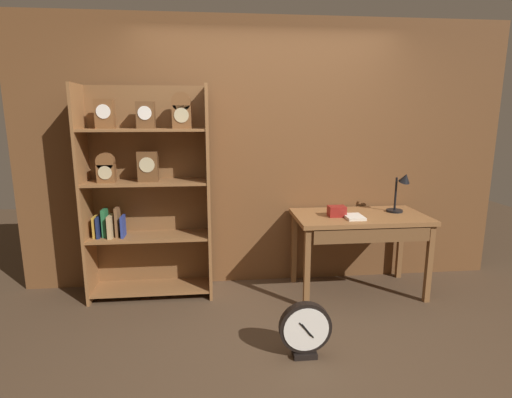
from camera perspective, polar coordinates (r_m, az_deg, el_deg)
ground_plane at (r=3.12m, az=4.93°, el=-20.97°), size 10.00×10.00×0.00m
back_wood_panel at (r=3.99m, az=1.56°, el=6.25°), size 4.80×0.05×2.60m
bookshelf at (r=3.80m, az=-15.39°, el=1.30°), size 1.13×0.37×1.95m
workbench at (r=3.90m, az=14.63°, el=-3.57°), size 1.23×0.68×0.77m
desk_lamp at (r=4.06m, az=19.93°, el=1.24°), size 0.20×0.20×0.39m
toolbox_small at (r=3.78m, az=11.42°, el=-1.72°), size 0.16×0.12×0.10m
open_repair_manual at (r=3.75m, az=13.75°, el=-2.48°), size 0.16×0.22×0.02m
round_clock_large at (r=2.98m, az=7.02°, el=-17.95°), size 0.37×0.11×0.41m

